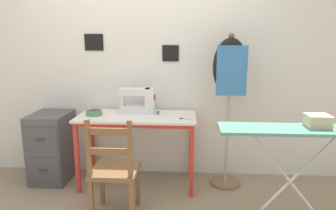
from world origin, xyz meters
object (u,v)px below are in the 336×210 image
sewing_machine (139,101)px  filing_cabinet (52,147)px  storage_box (318,121)px  fabric_bowl (94,113)px  scissors (184,119)px  thread_spool_near_machine (158,113)px  wooden_chair (114,171)px  dress_form (230,75)px  ironing_board (294,135)px

sewing_machine → filing_cabinet: (-0.97, -0.06, -0.52)m
storage_box → fabric_bowl: bearing=161.4°
scissors → thread_spool_near_machine: bearing=148.9°
scissors → wooden_chair: size_ratio=0.15×
scissors → dress_form: bearing=20.7°
sewing_machine → filing_cabinet: size_ratio=0.50×
filing_cabinet → dress_form: (1.91, -0.01, 0.81)m
sewing_machine → scissors: bearing=-26.3°
storage_box → filing_cabinet: bearing=163.3°
sewing_machine → fabric_bowl: size_ratio=2.26×
dress_form → storage_box: (0.58, -0.74, -0.27)m
wooden_chair → dress_form: (1.05, 0.68, 0.76)m
dress_form → sewing_machine: bearing=175.7°
dress_form → wooden_chair: bearing=-147.2°
thread_spool_near_machine → dress_form: dress_form is taller
dress_form → storage_box: bearing=-51.6°
sewing_machine → filing_cabinet: 1.10m
filing_cabinet → storage_box: size_ratio=4.28×
fabric_bowl → filing_cabinet: 0.67m
ironing_board → sewing_machine: bearing=147.6°
dress_form → storage_box: dress_form is taller
filing_cabinet → dress_form: dress_form is taller
wooden_chair → thread_spool_near_machine: bearing=64.9°
sewing_machine → filing_cabinet: bearing=-176.6°
wooden_chair → filing_cabinet: wooden_chair is taller
filing_cabinet → ironing_board: (2.32, -0.79, 0.44)m
dress_form → ironing_board: bearing=-62.6°
fabric_bowl → ironing_board: (1.80, -0.71, 0.02)m
sewing_machine → wooden_chair: (-0.11, -0.75, -0.46)m
fabric_bowl → wooden_chair: 0.79m
scissors → storage_box: bearing=-28.7°
scissors → ironing_board: 1.05m
sewing_machine → ironing_board: (1.34, -0.85, -0.08)m
wooden_chair → ironing_board: size_ratio=0.79×
scissors → wooden_chair: 0.85m
thread_spool_near_machine → sewing_machine: bearing=161.0°
sewing_machine → dress_form: (0.94, -0.07, 0.30)m
fabric_bowl → wooden_chair: size_ratio=0.18×
wooden_chair → filing_cabinet: size_ratio=1.21×
filing_cabinet → storage_box: (2.50, -0.75, 0.54)m
thread_spool_near_machine → storage_box: storage_box is taller
scissors → storage_box: size_ratio=0.80×
sewing_machine → ironing_board: 1.59m
sewing_machine → storage_box: size_ratio=2.13×
dress_form → ironing_board: 0.95m
thread_spool_near_machine → filing_cabinet: 1.25m
scissors → ironing_board: bearing=-35.5°
fabric_bowl → dress_form: 1.45m
storage_box → thread_spool_near_machine: bearing=150.8°
scissors → ironing_board: ironing_board is taller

